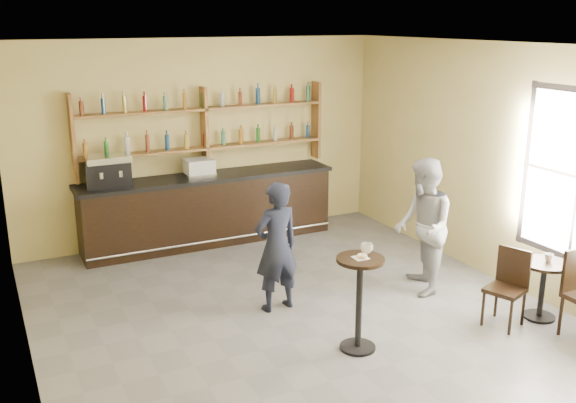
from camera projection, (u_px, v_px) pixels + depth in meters
name	position (u px, v px, depth m)	size (l,w,h in m)	color
floor	(302.00, 320.00, 7.68)	(7.00, 7.00, 0.00)	slate
ceiling	(304.00, 46.00, 6.80)	(7.00, 7.00, 0.00)	white
wall_back	(202.00, 140.00, 10.26)	(7.00, 7.00, 0.00)	#CCBB74
wall_front	(549.00, 315.00, 4.22)	(7.00, 7.00, 0.00)	#CCBB74
wall_left	(18.00, 228.00, 5.97)	(7.00, 7.00, 0.00)	#CCBB74
wall_right	(503.00, 165.00, 8.51)	(7.00, 7.00, 0.00)	#CCBB74
shelf_unit	(205.00, 129.00, 10.09)	(4.00, 0.26, 1.40)	brown
liquor_bottles	(204.00, 118.00, 10.04)	(3.68, 0.10, 1.00)	#8C5919
bar_counter	(209.00, 209.00, 10.22)	(4.09, 0.80, 1.11)	black
espresso_machine	(108.00, 171.00, 9.36)	(0.64, 0.41, 0.45)	black
pastry_case	(199.00, 168.00, 9.98)	(0.45, 0.36, 0.27)	silver
pedestal_table	(359.00, 304.00, 6.88)	(0.51, 0.51, 1.06)	black
napkin	(361.00, 258.00, 6.73)	(0.15, 0.15, 0.00)	white
donut	(362.00, 256.00, 6.72)	(0.11, 0.11, 0.04)	#BE8E45
cup_pedestal	(367.00, 248.00, 6.87)	(0.13, 0.13, 0.10)	white
man_main	(276.00, 247.00, 7.78)	(0.59, 0.39, 1.63)	black
cafe_table	(542.00, 290.00, 7.65)	(0.57, 0.57, 0.72)	black
cup_cafe	(549.00, 258.00, 7.56)	(0.10, 0.10, 0.10)	white
chair_west	(505.00, 289.00, 7.43)	(0.40, 0.40, 0.92)	black
patron_second	(423.00, 227.00, 8.26)	(0.87, 0.68, 1.79)	gray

